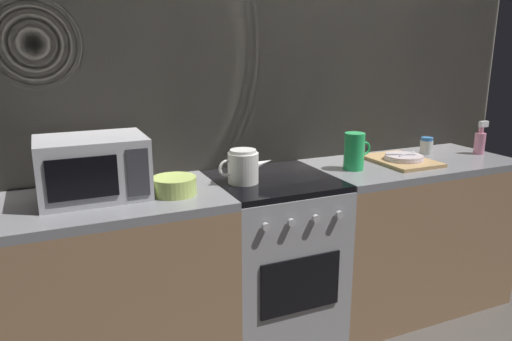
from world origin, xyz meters
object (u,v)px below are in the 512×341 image
object	(u,v)px
microwave	(93,167)
kettle	(243,167)
mixing_bowl	(174,186)
pitcher	(354,151)
dish_pile	(402,160)
spray_bottle	(480,141)
spice_jar	(426,146)
stove_unit	(273,260)

from	to	relation	value
microwave	kettle	distance (m)	0.70
mixing_bowl	pitcher	distance (m)	1.01
mixing_bowl	dish_pile	bearing A→B (deg)	2.28
mixing_bowl	spray_bottle	size ratio (longest dim) A/B	0.99
microwave	mixing_bowl	size ratio (longest dim) A/B	2.30
spice_jar	pitcher	bearing A→B (deg)	-168.32
mixing_bowl	spray_bottle	distance (m)	1.94
pitcher	spice_jar	bearing A→B (deg)	11.68
stove_unit	spray_bottle	xyz separation A→B (m)	(1.41, -0.02, 0.53)
spray_bottle	mixing_bowl	bearing A→B (deg)	-178.70
spray_bottle	spice_jar	bearing A→B (deg)	157.29
pitcher	dish_pile	world-z (taller)	pitcher
kettle	pitcher	bearing A→B (deg)	-0.28
stove_unit	spice_jar	bearing A→B (deg)	5.82
stove_unit	microwave	world-z (taller)	microwave
microwave	spray_bottle	bearing A→B (deg)	-1.61
mixing_bowl	dish_pile	distance (m)	1.35
mixing_bowl	spice_jar	world-z (taller)	spice_jar
microwave	spice_jar	xyz separation A→B (m)	(1.96, 0.06, -0.08)
stove_unit	kettle	bearing A→B (deg)	-175.25
mixing_bowl	pitcher	xyz separation A→B (m)	(1.00, 0.04, 0.06)
stove_unit	spice_jar	xyz separation A→B (m)	(1.10, 0.11, 0.50)
kettle	dish_pile	xyz separation A→B (m)	(0.99, 0.01, -0.06)
mixing_bowl	pitcher	world-z (taller)	pitcher
kettle	mixing_bowl	distance (m)	0.36
pitcher	microwave	bearing A→B (deg)	177.17
kettle	spray_bottle	distance (m)	1.58
stove_unit	kettle	size ratio (longest dim) A/B	3.16
mixing_bowl	spice_jar	bearing A→B (deg)	6.01
microwave	pitcher	size ratio (longest dim) A/B	2.30
mixing_bowl	dish_pile	world-z (taller)	mixing_bowl
pitcher	spice_jar	distance (m)	0.64
mixing_bowl	dish_pile	size ratio (longest dim) A/B	0.50
spray_bottle	kettle	bearing A→B (deg)	179.96
stove_unit	mixing_bowl	world-z (taller)	mixing_bowl
mixing_bowl	spray_bottle	world-z (taller)	spray_bottle
spice_jar	microwave	bearing A→B (deg)	-178.14
spice_jar	mixing_bowl	bearing A→B (deg)	-173.99
kettle	spray_bottle	size ratio (longest dim) A/B	1.40
kettle	spice_jar	distance (m)	1.28
mixing_bowl	kettle	bearing A→B (deg)	7.20
pitcher	spray_bottle	world-z (taller)	spray_bottle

